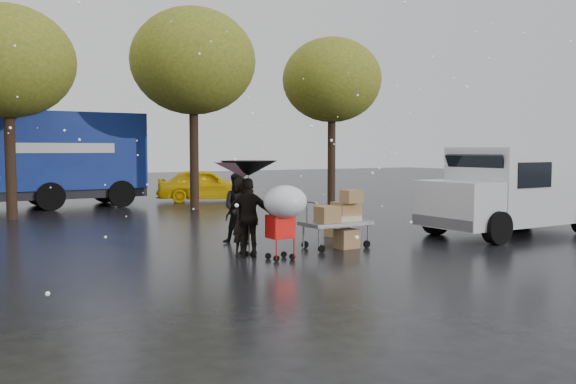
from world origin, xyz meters
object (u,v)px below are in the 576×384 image
vendor_cart (339,215)px  person_pink (243,217)px  shopping_cart (284,206)px  white_van (515,188)px  blue_truck (34,160)px  person_black (249,217)px  yellow_taxi (206,185)px

vendor_cart → person_pink: bearing=174.4°
shopping_cart → person_pink: bearing=114.5°
white_van → blue_truck: (-9.32, 13.57, 0.60)m
vendor_cart → shopping_cart: 1.98m
blue_truck → person_black: bearing=-81.4°
vendor_cart → blue_truck: bearing=107.7°
person_pink → white_van: bearing=-33.7°
person_pink → shopping_cart: size_ratio=1.08×
vendor_cart → person_black: bearing=178.6°
person_pink → vendor_cart: 2.25m
shopping_cart → white_van: size_ratio=0.30×
yellow_taxi → white_van: bearing=-146.4°
person_black → vendor_cart: 2.20m
person_pink → person_black: bearing=-102.8°
vendor_cart → blue_truck: size_ratio=0.18×
white_van → yellow_taxi: 13.40m
person_pink → vendor_cart: size_ratio=1.04×
shopping_cart → white_van: bearing=1.4°
person_pink → person_black: size_ratio=1.00×
white_van → yellow_taxi: (-2.77, 13.10, -0.48)m
person_pink → person_black: (0.04, -0.17, -0.00)m
person_pink → vendor_cart: person_pink is taller
white_van → blue_truck: size_ratio=0.59×
blue_truck → white_van: bearing=-55.5°
person_black → person_pink: bearing=-48.0°
white_van → shopping_cart: bearing=-178.6°
vendor_cart → yellow_taxi: size_ratio=0.38×
person_pink → blue_truck: size_ratio=0.19×
shopping_cart → white_van: (6.98, 0.17, 0.10)m
vendor_cart → white_van: (5.15, -0.53, 0.43)m
person_pink → blue_truck: blue_truck is taller
shopping_cart → blue_truck: bearing=99.7°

